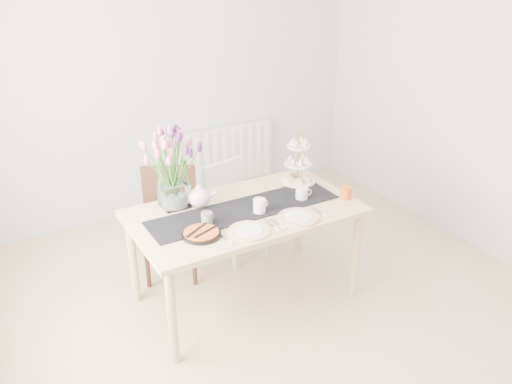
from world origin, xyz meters
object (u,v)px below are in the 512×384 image
cake_stand (298,168)px  tulip_vase (172,158)px  chair_brown (170,214)px  plate_right (298,217)px  mug_grey (207,219)px  mug_orange (346,192)px  tart_tin (201,234)px  teapot (199,197)px  chair_white (231,203)px  cream_jug (302,194)px  radiator (220,157)px  mug_white (259,206)px  dining_table (245,219)px  plate_left (249,231)px

cake_stand → tulip_vase: bearing=175.0°
chair_brown → plate_right: (0.57, -0.96, 0.25)m
mug_grey → mug_orange: 1.07m
plate_right → tart_tin: bearing=170.6°
tart_tin → teapot: bearing=67.0°
chair_white → cream_jug: cream_jug is taller
chair_white → plate_right: 1.01m
radiator → tart_tin: (-1.06, -1.89, 0.31)m
chair_white → tart_tin: size_ratio=3.13×
radiator → cream_jug: (-0.19, -1.76, 0.34)m
cream_jug → tart_tin: cream_jug is taller
tart_tin → mug_white: (0.49, 0.09, 0.04)m
teapot → cream_jug: size_ratio=2.80×
cream_jug → plate_right: 0.31m
chair_brown → mug_grey: chair_brown is taller
chair_white → tart_tin: chair_white is taller
chair_white → teapot: teapot is taller
dining_table → plate_right: bearing=-49.0°
mug_grey → mug_orange: (1.06, -0.14, 0.00)m
tulip_vase → cake_stand: size_ratio=1.65×
mug_orange → plate_left: 0.88m
mug_grey → teapot: bearing=53.5°
tart_tin → cream_jug: bearing=8.4°
dining_table → radiator: bearing=69.4°
chair_brown → chair_white: 0.56m
radiator → chair_white: bearing=-111.4°
cake_stand → mug_white: size_ratio=3.93×
teapot → tart_tin: (-0.16, -0.39, -0.06)m
teapot → cream_jug: (0.70, -0.26, -0.03)m
chair_brown → mug_orange: bearing=-15.0°
cream_jug → mug_white: 0.38m
radiator → tulip_vase: bearing=-126.7°
dining_table → cream_jug: cream_jug is taller
teapot → plate_right: 0.72m
dining_table → teapot: bearing=141.7°
chair_white → tulip_vase: (-0.64, -0.37, 0.66)m
radiator → cream_jug: bearing=-96.3°
dining_table → teapot: size_ratio=6.43×
cream_jug → plate_right: size_ratio=0.32×
cake_stand → cream_jug: cake_stand is taller
cake_stand → dining_table: bearing=-160.1°
dining_table → chair_white: (0.24, 0.67, -0.21)m
cream_jug → plate_right: bearing=-113.0°
chair_brown → mug_grey: (-0.01, -0.73, 0.29)m
plate_left → radiator: bearing=68.9°
mug_grey → chair_white: bearing=30.4°
tulip_vase → cream_jug: bearing=-22.7°
chair_brown → cake_stand: 1.08m
mug_white → dining_table: bearing=116.3°
cake_stand → tart_tin: cake_stand is taller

